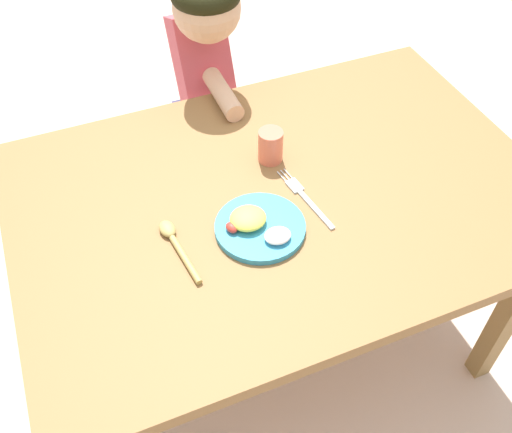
# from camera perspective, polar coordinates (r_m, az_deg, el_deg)

# --- Properties ---
(ground_plane) EXTENTS (8.00, 8.00, 0.00)m
(ground_plane) POSITION_cam_1_polar(r_m,az_deg,el_deg) (2.01, 1.87, -11.75)
(ground_plane) COLOR beige
(dining_table) EXTENTS (1.32, 0.91, 0.70)m
(dining_table) POSITION_cam_1_polar(r_m,az_deg,el_deg) (1.50, 2.45, 0.52)
(dining_table) COLOR olive
(dining_table) RESTS_ON ground_plane
(plate) EXTENTS (0.21, 0.21, 0.05)m
(plate) POSITION_cam_1_polar(r_m,az_deg,el_deg) (1.35, 0.20, -0.91)
(plate) COLOR teal
(plate) RESTS_ON dining_table
(fork) EXTENTS (0.05, 0.23, 0.01)m
(fork) POSITION_cam_1_polar(r_m,az_deg,el_deg) (1.44, 4.80, 1.87)
(fork) COLOR silver
(fork) RESTS_ON dining_table
(spoon) EXTENTS (0.05, 0.20, 0.02)m
(spoon) POSITION_cam_1_polar(r_m,az_deg,el_deg) (1.34, -7.91, -2.48)
(spoon) COLOR tan
(spoon) RESTS_ON dining_table
(drinking_cup) EXTENTS (0.06, 0.06, 0.09)m
(drinking_cup) POSITION_cam_1_polar(r_m,az_deg,el_deg) (1.51, 1.43, 6.92)
(drinking_cup) COLOR #E46B51
(drinking_cup) RESTS_ON dining_table
(person) EXTENTS (0.19, 0.41, 1.03)m
(person) POSITION_cam_1_polar(r_m,az_deg,el_deg) (1.92, -4.93, 12.02)
(person) COLOR #383960
(person) RESTS_ON ground_plane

